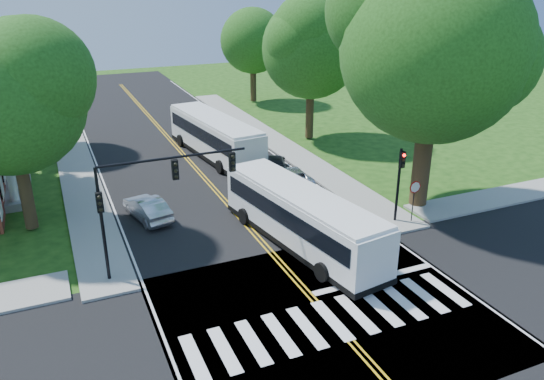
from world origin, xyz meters
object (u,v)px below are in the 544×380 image
bus_follow (215,136)px  dark_sedan (275,163)px  suv (292,176)px  signal_ne (400,176)px  hatchback (147,208)px  bus_lead (301,217)px  signal_nw (151,189)px

bus_follow → dark_sedan: bus_follow is taller
suv → dark_sedan: suv is taller
suv → dark_sedan: size_ratio=1.06×
signal_ne → hatchback: (-13.31, 6.33, -2.26)m
bus_lead → dark_sedan: bearing=-116.1°
bus_lead → signal_nw: bearing=-10.6°
dark_sedan → signal_ne: bearing=125.7°
signal_nw → bus_follow: size_ratio=0.56×
signal_nw → dark_sedan: bearing=44.9°
signal_ne → hatchback: size_ratio=1.04×
signal_nw → signal_ne: bearing=0.0°
signal_ne → dark_sedan: 11.72m
dark_sedan → hatchback: bearing=45.7°
signal_ne → suv: bearing=110.1°
bus_follow → signal_nw: bearing=56.2°
suv → bus_follow: bearing=-65.4°
suv → dark_sedan: bearing=-86.4°
hatchback → suv: bearing=176.2°
signal_ne → bus_lead: 6.51m
signal_nw → suv: (11.12, 8.01, -3.77)m
signal_nw → hatchback: (0.74, 6.35, -3.67)m
signal_nw → suv: 14.22m
suv → signal_nw: bearing=40.0°
bus_follow → suv: bearing=103.3°
signal_ne → dark_sedan: size_ratio=1.09×
signal_ne → signal_nw: bearing=-180.0°
bus_lead → bus_follow: bearing=-100.6°
bus_follow → hatchback: (-7.37, -9.77, -1.01)m
signal_nw → suv: size_ratio=1.68×
signal_ne → suv: signal_ne is taller
signal_ne → bus_follow: 17.21m
signal_nw → hatchback: 7.37m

